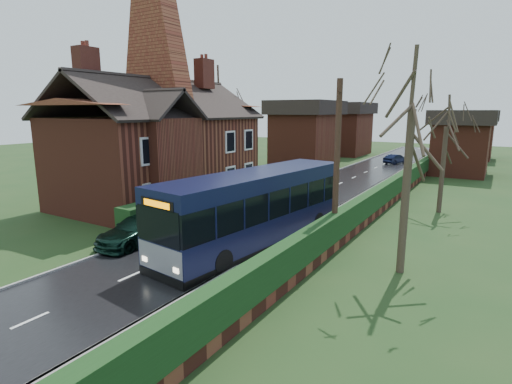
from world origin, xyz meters
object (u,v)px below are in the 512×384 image
Objects in this scene: car_green at (139,229)px; car_silver at (280,190)px; brick_house at (161,140)px; bus_stop_sign at (336,189)px; bus at (256,209)px; telegraph_pole at (337,167)px.

car_silver is at bearing 81.26° from car_green.
brick_house is 13.02m from bus_stop_sign.
bus_stop_sign is at bearing 80.61° from bus.
car_green is (5.83, -7.66, -3.70)m from brick_house.
car_silver is 12.34m from car_green.
bus is 5.94m from car_green.
car_silver is (-3.69, 9.41, -1.01)m from bus.
bus is at bearing -57.72° from car_silver.
car_silver is 0.95× the size of car_green.
bus reaches higher than car_green.
brick_house is 9.30m from car_silver.
telegraph_pole is (14.47, -3.63, -0.42)m from brick_house.
car_silver is 0.57× the size of telegraph_pole.
brick_house is 12.22m from bus.
brick_house is at bearing 142.51° from telegraph_pole.
car_silver reaches higher than car_green.
brick_house is at bearing 174.58° from bus_stop_sign.
brick_house is 10.32m from car_green.
telegraph_pole is (3.54, 1.18, 2.19)m from bus.
car_silver is at bearing 32.45° from brick_house.
car_green is at bearing -143.53° from bus.
brick_house reaches higher than telegraph_pole.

